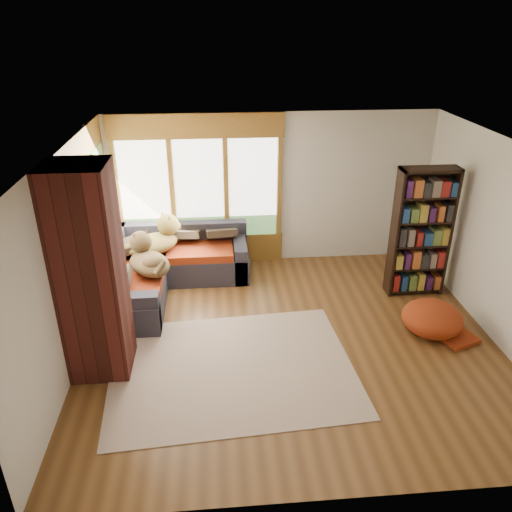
# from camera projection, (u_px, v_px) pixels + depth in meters

# --- Properties ---
(floor) EXTENTS (5.50, 5.50, 0.00)m
(floor) POSITION_uv_depth(u_px,v_px,m) (290.00, 339.00, 6.79)
(floor) COLOR #563417
(floor) RESTS_ON ground
(ceiling) EXTENTS (5.50, 5.50, 0.00)m
(ceiling) POSITION_uv_depth(u_px,v_px,m) (296.00, 150.00, 5.65)
(ceiling) COLOR white
(wall_back) EXTENTS (5.50, 0.04, 2.60)m
(wall_back) POSITION_uv_depth(u_px,v_px,m) (270.00, 190.00, 8.46)
(wall_back) COLOR silver
(wall_back) RESTS_ON ground
(wall_front) EXTENTS (5.50, 0.04, 2.60)m
(wall_front) POSITION_uv_depth(u_px,v_px,m) (340.00, 389.00, 3.98)
(wall_front) COLOR silver
(wall_front) RESTS_ON ground
(wall_left) EXTENTS (0.04, 5.00, 2.60)m
(wall_left) POSITION_uv_depth(u_px,v_px,m) (67.00, 262.00, 6.01)
(wall_left) COLOR silver
(wall_left) RESTS_ON ground
(wall_right) EXTENTS (0.04, 5.00, 2.60)m
(wall_right) POSITION_uv_depth(u_px,v_px,m) (503.00, 246.00, 6.43)
(wall_right) COLOR silver
(wall_right) RESTS_ON ground
(windows_back) EXTENTS (2.82, 0.10, 1.90)m
(windows_back) POSITION_uv_depth(u_px,v_px,m) (199.00, 190.00, 8.32)
(windows_back) COLOR olive
(windows_back) RESTS_ON wall_back
(windows_left) EXTENTS (0.10, 2.62, 1.90)m
(windows_left) POSITION_uv_depth(u_px,v_px,m) (90.00, 221.00, 7.07)
(windows_left) COLOR olive
(windows_left) RESTS_ON wall_left
(roller_blind) EXTENTS (0.03, 0.72, 0.90)m
(roller_blind) POSITION_uv_depth(u_px,v_px,m) (100.00, 176.00, 7.64)
(roller_blind) COLOR #72945A
(roller_blind) RESTS_ON wall_left
(brick_chimney) EXTENTS (0.70, 0.70, 2.60)m
(brick_chimney) POSITION_uv_depth(u_px,v_px,m) (91.00, 274.00, 5.72)
(brick_chimney) COLOR #471914
(brick_chimney) RESTS_ON ground
(sectional_sofa) EXTENTS (2.20, 2.20, 0.80)m
(sectional_sofa) POSITION_uv_depth(u_px,v_px,m) (155.00, 268.00, 8.03)
(sectional_sofa) COLOR #26252E
(sectional_sofa) RESTS_ON ground
(area_rug) EXTENTS (3.15, 2.50, 0.01)m
(area_rug) POSITION_uv_depth(u_px,v_px,m) (232.00, 368.00, 6.24)
(area_rug) COLOR beige
(area_rug) RESTS_ON ground
(bookshelf) EXTENTS (0.87, 0.29, 2.03)m
(bookshelf) POSITION_uv_depth(u_px,v_px,m) (421.00, 233.00, 7.53)
(bookshelf) COLOR black
(bookshelf) RESTS_ON ground
(pouf) EXTENTS (0.96, 0.96, 0.45)m
(pouf) POSITION_uv_depth(u_px,v_px,m) (432.00, 318.00, 6.85)
(pouf) COLOR #9B3516
(pouf) RESTS_ON area_rug
(dog_tan) EXTENTS (1.03, 0.96, 0.50)m
(dog_tan) POSITION_uv_depth(u_px,v_px,m) (156.00, 238.00, 7.91)
(dog_tan) COLOR brown
(dog_tan) RESTS_ON sectional_sofa
(dog_brindle) EXTENTS (0.85, 0.97, 0.48)m
(dog_brindle) POSITION_uv_depth(u_px,v_px,m) (147.00, 257.00, 7.33)
(dog_brindle) COLOR #372819
(dog_brindle) RESTS_ON sectional_sofa
(throw_pillows) EXTENTS (1.98, 1.68, 0.45)m
(throw_pillows) POSITION_uv_depth(u_px,v_px,m) (158.00, 239.00, 7.87)
(throw_pillows) COLOR #31271B
(throw_pillows) RESTS_ON sectional_sofa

